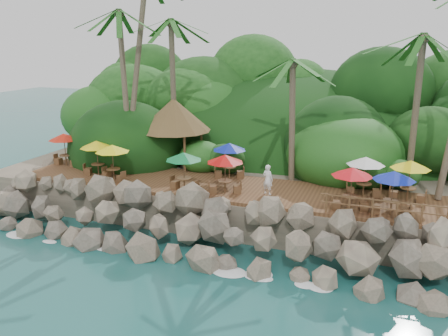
% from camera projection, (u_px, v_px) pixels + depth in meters
% --- Properties ---
extents(ground, '(140.00, 140.00, 0.00)m').
position_uv_depth(ground, '(182.00, 266.00, 22.40)').
color(ground, '#19514F').
rests_on(ground, ground).
extents(land_base, '(32.00, 25.20, 2.10)m').
position_uv_depth(land_base, '(267.00, 165.00, 36.59)').
color(land_base, gray).
rests_on(land_base, ground).
extents(jungle_hill, '(44.80, 28.00, 15.40)m').
position_uv_depth(jungle_hill, '(287.00, 156.00, 43.66)').
color(jungle_hill, '#143811').
rests_on(jungle_hill, ground).
extents(seawall, '(29.00, 4.00, 2.30)m').
position_uv_depth(seawall, '(198.00, 229.00, 23.90)').
color(seawall, gray).
rests_on(seawall, ground).
extents(terrace, '(26.00, 5.00, 0.20)m').
position_uv_depth(terrace, '(224.00, 187.00, 27.24)').
color(terrace, brown).
rests_on(terrace, land_base).
extents(jungle_foliage, '(44.00, 16.00, 12.00)m').
position_uv_depth(jungle_foliage, '(263.00, 181.00, 35.97)').
color(jungle_foliage, '#143811').
rests_on(jungle_foliage, ground).
extents(foam_line, '(25.20, 0.80, 0.06)m').
position_uv_depth(foam_line, '(184.00, 263.00, 22.66)').
color(foam_line, white).
rests_on(foam_line, ground).
extents(palms, '(25.90, 7.52, 13.79)m').
position_uv_depth(palms, '(256.00, 13.00, 26.62)').
color(palms, brown).
rests_on(palms, ground).
extents(palapa, '(5.02, 5.02, 4.60)m').
position_uv_depth(palapa, '(174.00, 115.00, 30.99)').
color(palapa, brown).
rests_on(palapa, ground).
extents(dining_clusters, '(24.03, 5.28, 2.25)m').
position_uv_depth(dining_clusters, '(220.00, 156.00, 26.55)').
color(dining_clusters, brown).
rests_on(dining_clusters, terrace).
extents(railing, '(7.20, 0.10, 1.00)m').
position_uv_depth(railing, '(397.00, 209.00, 21.74)').
color(railing, brown).
rests_on(railing, terrace).
extents(waiter, '(0.72, 0.59, 1.72)m').
position_uv_depth(waiter, '(268.00, 180.00, 25.47)').
color(waiter, white).
rests_on(waiter, terrace).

